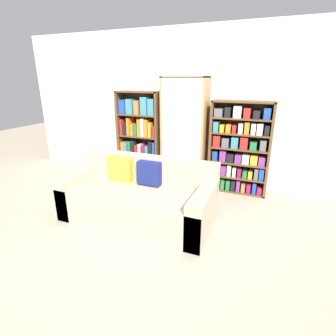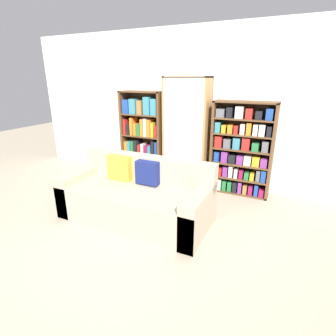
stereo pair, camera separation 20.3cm
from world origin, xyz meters
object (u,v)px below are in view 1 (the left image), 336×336
(bookshelf_right, at_px, (239,150))
(wine_bottle, at_px, (193,187))
(couch, at_px, (139,198))
(display_cabinet, at_px, (184,133))
(bookshelf_left, at_px, (140,137))

(bookshelf_right, relative_size, wine_bottle, 3.90)
(couch, xyz_separation_m, bookshelf_right, (1.11, 1.49, 0.44))
(bookshelf_right, bearing_deg, wine_bottle, -142.28)
(couch, distance_m, wine_bottle, 1.11)
(couch, distance_m, display_cabinet, 1.62)
(display_cabinet, xyz_separation_m, bookshelf_right, (0.97, 0.02, -0.21))
(couch, xyz_separation_m, display_cabinet, (0.15, 1.47, 0.65))
(couch, relative_size, bookshelf_right, 1.33)
(bookshelf_right, distance_m, wine_bottle, 0.99)
(couch, distance_m, bookshelf_right, 1.91)
(bookshelf_left, bearing_deg, bookshelf_right, -0.00)
(bookshelf_left, bearing_deg, display_cabinet, -1.02)
(display_cabinet, height_order, wine_bottle, display_cabinet)
(display_cabinet, relative_size, bookshelf_right, 1.24)
(couch, bearing_deg, bookshelf_right, 53.18)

